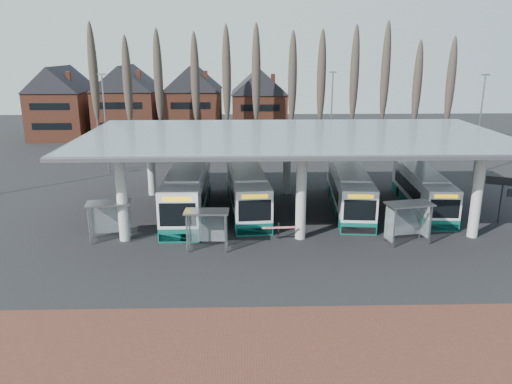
{
  "coord_description": "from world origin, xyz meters",
  "views": [
    {
      "loc": [
        -3.9,
        -29.56,
        12.6
      ],
      "look_at": [
        -2.92,
        7.0,
        2.04
      ],
      "focal_mm": 35.0,
      "sensor_mm": 36.0,
      "label": 1
    }
  ],
  "objects_px": {
    "bus_3": "(422,191)",
    "shelter_1": "(207,221)",
    "shelter_2": "(408,213)",
    "bus_2": "(349,190)",
    "bus_0": "(188,192)",
    "bus_1": "(247,190)",
    "shelter_0": "(109,212)"
  },
  "relations": [
    {
      "from": "bus_3",
      "to": "shelter_2",
      "type": "height_order",
      "value": "bus_3"
    },
    {
      "from": "bus_3",
      "to": "shelter_1",
      "type": "xyz_separation_m",
      "value": [
        -16.93,
        -8.24,
        0.46
      ]
    },
    {
      "from": "bus_2",
      "to": "shelter_1",
      "type": "height_order",
      "value": "bus_2"
    },
    {
      "from": "bus_0",
      "to": "shelter_0",
      "type": "distance_m",
      "value": 7.46
    },
    {
      "from": "bus_2",
      "to": "bus_3",
      "type": "relative_size",
      "value": 1.08
    },
    {
      "from": "bus_1",
      "to": "shelter_1",
      "type": "bearing_deg",
      "value": -112.37
    },
    {
      "from": "bus_0",
      "to": "shelter_0",
      "type": "height_order",
      "value": "bus_0"
    },
    {
      "from": "bus_0",
      "to": "bus_1",
      "type": "xyz_separation_m",
      "value": [
        4.63,
        0.69,
        -0.11
      ]
    },
    {
      "from": "bus_1",
      "to": "shelter_1",
      "type": "height_order",
      "value": "bus_1"
    },
    {
      "from": "bus_1",
      "to": "shelter_2",
      "type": "xyz_separation_m",
      "value": [
        10.64,
        -7.51,
        0.45
      ]
    },
    {
      "from": "bus_2",
      "to": "shelter_0",
      "type": "height_order",
      "value": "bus_2"
    },
    {
      "from": "shelter_0",
      "to": "shelter_2",
      "type": "distance_m",
      "value": 20.0
    },
    {
      "from": "bus_0",
      "to": "bus_2",
      "type": "relative_size",
      "value": 1.08
    },
    {
      "from": "bus_3",
      "to": "bus_0",
      "type": "bearing_deg",
      "value": -174.27
    },
    {
      "from": "bus_1",
      "to": "shelter_0",
      "type": "xyz_separation_m",
      "value": [
        -9.33,
        -6.48,
        0.37
      ]
    },
    {
      "from": "bus_0",
      "to": "bus_3",
      "type": "distance_m",
      "value": 18.95
    },
    {
      "from": "bus_0",
      "to": "shelter_1",
      "type": "height_order",
      "value": "bus_0"
    },
    {
      "from": "bus_0",
      "to": "bus_1",
      "type": "bearing_deg",
      "value": 8.46
    },
    {
      "from": "bus_3",
      "to": "shelter_0",
      "type": "xyz_separation_m",
      "value": [
        -23.63,
        -6.47,
        0.51
      ]
    },
    {
      "from": "bus_0",
      "to": "shelter_1",
      "type": "bearing_deg",
      "value": -75.14
    },
    {
      "from": "bus_3",
      "to": "shelter_2",
      "type": "bearing_deg",
      "value": -112.33
    },
    {
      "from": "bus_0",
      "to": "shelter_2",
      "type": "xyz_separation_m",
      "value": [
        15.27,
        -6.83,
        0.34
      ]
    },
    {
      "from": "bus_2",
      "to": "shelter_2",
      "type": "height_order",
      "value": "bus_2"
    },
    {
      "from": "shelter_1",
      "to": "shelter_2",
      "type": "height_order",
      "value": "shelter_2"
    },
    {
      "from": "bus_1",
      "to": "bus_3",
      "type": "relative_size",
      "value": 1.1
    },
    {
      "from": "shelter_0",
      "to": "bus_3",
      "type": "bearing_deg",
      "value": 6.8
    },
    {
      "from": "shelter_2",
      "to": "bus_2",
      "type": "bearing_deg",
      "value": 96.69
    },
    {
      "from": "bus_1",
      "to": "shelter_2",
      "type": "height_order",
      "value": "bus_1"
    },
    {
      "from": "bus_2",
      "to": "shelter_1",
      "type": "xyz_separation_m",
      "value": [
        -10.92,
        -8.12,
        0.35
      ]
    },
    {
      "from": "bus_1",
      "to": "bus_2",
      "type": "bearing_deg",
      "value": -5.59
    },
    {
      "from": "bus_2",
      "to": "bus_3",
      "type": "xyz_separation_m",
      "value": [
        6.02,
        0.12,
        -0.11
      ]
    },
    {
      "from": "shelter_2",
      "to": "shelter_0",
      "type": "bearing_deg",
      "value": 166.03
    }
  ]
}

